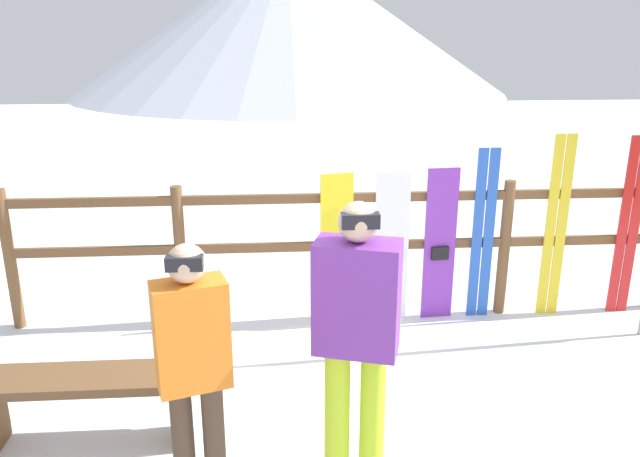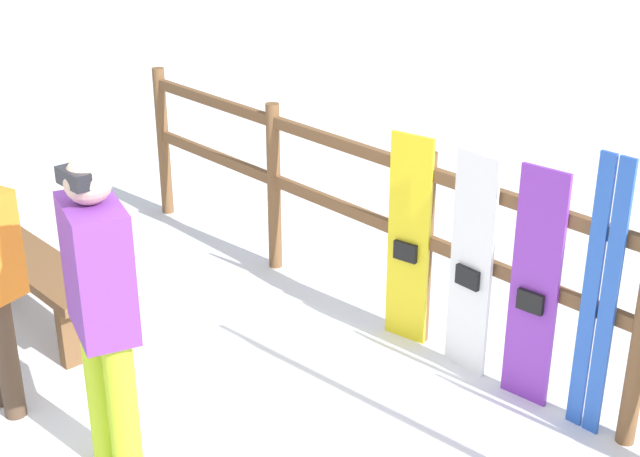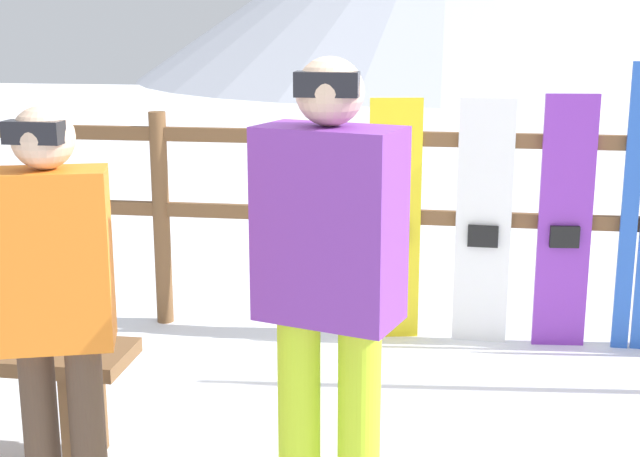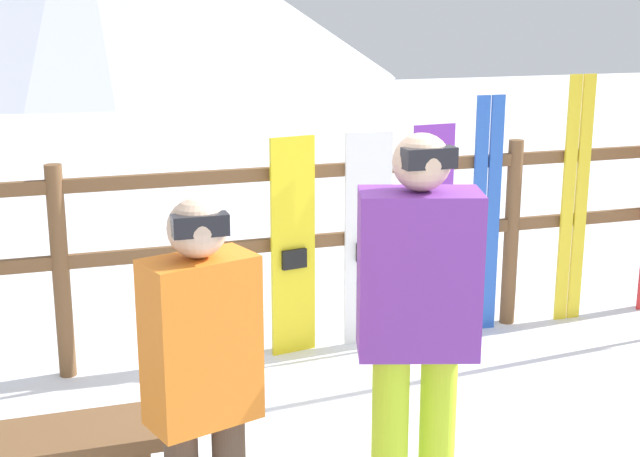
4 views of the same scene
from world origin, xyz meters
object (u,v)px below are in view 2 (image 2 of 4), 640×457
at_px(bench, 34,274).
at_px(snowboard_purple, 534,290).
at_px(snowboard_yellow, 408,241).
at_px(snowboard_white, 471,266).
at_px(person_purple, 101,301).
at_px(ski_pair_blue, 599,300).

height_order(bench, snowboard_purple, snowboard_purple).
height_order(snowboard_yellow, snowboard_white, snowboard_white).
distance_m(snowboard_yellow, snowboard_white, 0.49).
bearing_deg(bench, person_purple, -13.18).
height_order(snowboard_purple, ski_pair_blue, ski_pair_blue).
bearing_deg(bench, snowboard_yellow, 43.83).
bearing_deg(snowboard_purple, snowboard_yellow, -180.00).
height_order(bench, snowboard_white, snowboard_white).
distance_m(bench, snowboard_white, 2.83).
distance_m(person_purple, ski_pair_blue, 2.52).
bearing_deg(snowboard_purple, ski_pair_blue, 0.51).
height_order(person_purple, snowboard_yellow, person_purple).
height_order(person_purple, ski_pair_blue, person_purple).
bearing_deg(ski_pair_blue, bench, -151.28).
distance_m(person_purple, snowboard_white, 2.17).
height_order(bench, snowboard_yellow, snowboard_yellow).
bearing_deg(ski_pair_blue, snowboard_purple, -179.49).
bearing_deg(snowboard_white, bench, -143.17).
relative_size(person_purple, snowboard_white, 1.22).
distance_m(bench, person_purple, 1.81).
bearing_deg(snowboard_yellow, snowboard_purple, 0.00).
xyz_separation_m(person_purple, ski_pair_blue, (1.41, 2.08, -0.18)).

